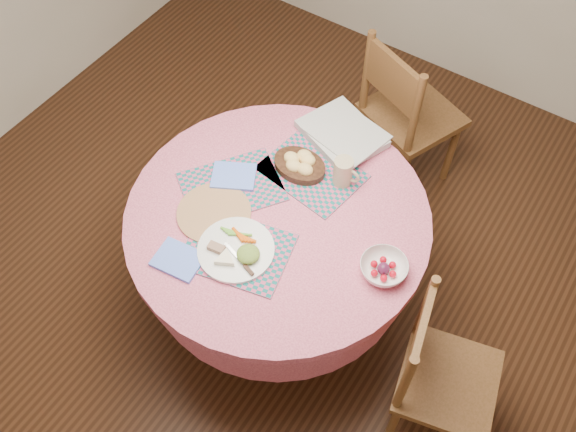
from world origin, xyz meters
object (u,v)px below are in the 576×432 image
Objects in this scene: chair_right at (438,374)px; wicker_trivet at (214,213)px; dining_table at (278,241)px; bread_bowl at (300,164)px; fruit_bowl at (384,268)px; chair_back at (405,113)px; dinner_plate at (236,250)px; latte_mug at (344,172)px.

wicker_trivet is at bearing 78.41° from chair_right.
dining_table is 5.39× the size of bread_bowl.
chair_right reaches higher than dining_table.
fruit_bowl is (-0.35, 0.11, 0.33)m from chair_right.
chair_right is 1.09m from wicker_trivet.
dinner_plate is (-0.11, -1.27, 0.28)m from chair_back.
chair_right is 1.01m from bread_bowl.
latte_mug is at bearing 140.53° from fruit_bowl.
dinner_plate is 0.56m from fruit_bowl.
dining_table is 0.84m from chair_right.
chair_back is 4.94× the size of fruit_bowl.
chair_back reaches higher than dinner_plate.
chair_right is 3.70× the size of bread_bowl.
dining_table is at bearing 180.00° from fruit_bowl.
chair_back is 1.15m from fruit_bowl.
chair_right is 0.49m from fruit_bowl.
latte_mug is 0.45m from fruit_bowl.
wicker_trivet is 0.42m from bread_bowl.
bread_bowl is at bearing 155.16° from fruit_bowl.
chair_right is at bearing -17.11° from fruit_bowl.
dinner_plate is (-0.86, -0.13, 0.33)m from chair_right.
latte_mug is at bearing 50.70° from wicker_trivet.
dinner_plate is (0.19, -0.10, 0.01)m from wicker_trivet.
chair_right reaches higher than wicker_trivet.
chair_right is 6.69× the size of latte_mug.
dining_table is at bearing 32.63° from wicker_trivet.
dinner_plate is 2.35× the size of latte_mug.
wicker_trivet is at bearing -147.37° from dining_table.
chair_back reaches higher than fruit_bowl.
dining_table is 9.75× the size of latte_mug.
dinner_plate is (-0.03, -0.24, 0.22)m from dining_table.
dining_table is 4.13× the size of wicker_trivet.
bread_bowl reaches higher than wicker_trivet.
chair_right is at bearing -29.51° from latte_mug.
dining_table is 0.41m from latte_mug.
bread_bowl is 1.81× the size of latte_mug.
latte_mug is at bearing 65.25° from dining_table.
chair_back is (0.08, 1.03, -0.06)m from dining_table.
chair_right reaches higher than bread_bowl.
wicker_trivet is 1.30× the size of bread_bowl.
bread_bowl is at bearing 92.97° from dinner_plate.
chair_right is at bearing -21.89° from bread_bowl.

